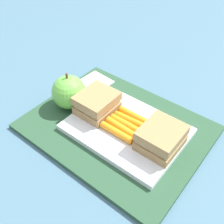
% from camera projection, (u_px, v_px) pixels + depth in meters
% --- Properties ---
extents(ground_plane, '(2.40, 2.40, 0.00)m').
position_uv_depth(ground_plane, '(117.00, 129.00, 0.57)').
color(ground_plane, '#42667A').
extents(lunchbag_mat, '(0.36, 0.28, 0.01)m').
position_uv_depth(lunchbag_mat, '(117.00, 127.00, 0.57)').
color(lunchbag_mat, '#284C33').
rests_on(lunchbag_mat, ground_plane).
extents(food_tray, '(0.23, 0.17, 0.01)m').
position_uv_depth(food_tray, '(126.00, 129.00, 0.55)').
color(food_tray, white).
rests_on(food_tray, lunchbag_mat).
extents(sandwich_half_left, '(0.07, 0.08, 0.04)m').
position_uv_depth(sandwich_half_left, '(161.00, 138.00, 0.50)').
color(sandwich_half_left, '#9E7A4C').
rests_on(sandwich_half_left, food_tray).
extents(sandwich_half_right, '(0.07, 0.08, 0.04)m').
position_uv_depth(sandwich_half_right, '(97.00, 103.00, 0.57)').
color(sandwich_half_right, '#9E7A4C').
rests_on(sandwich_half_right, food_tray).
extents(carrot_sticks_bundle, '(0.08, 0.07, 0.02)m').
position_uv_depth(carrot_sticks_bundle, '(126.00, 124.00, 0.54)').
color(carrot_sticks_bundle, orange).
rests_on(carrot_sticks_bundle, food_tray).
extents(apple, '(0.08, 0.08, 0.09)m').
position_uv_depth(apple, '(69.00, 92.00, 0.59)').
color(apple, '#66B742').
rests_on(apple, lunchbag_mat).
extents(paper_napkin, '(0.08, 0.08, 0.00)m').
position_uv_depth(paper_napkin, '(95.00, 82.00, 0.68)').
color(paper_napkin, white).
rests_on(paper_napkin, lunchbag_mat).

